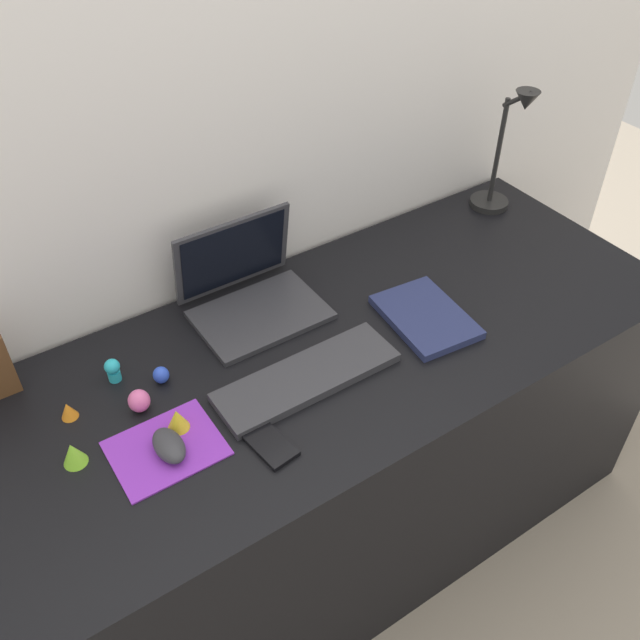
{
  "coord_description": "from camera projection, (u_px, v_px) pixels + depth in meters",
  "views": [
    {
      "loc": [
        -0.66,
        -0.94,
        1.82
      ],
      "look_at": [
        -0.04,
        0.0,
        0.83
      ],
      "focal_mm": 38.86,
      "sensor_mm": 36.0,
      "label": 1
    }
  ],
  "objects": [
    {
      "name": "desk_lamp",
      "position": [
        505.0,
        154.0,
        1.89
      ],
      "size": [
        0.11,
        0.15,
        0.37
      ],
      "color": "black",
      "rests_on": "desk"
    },
    {
      "name": "toy_figurine_lime",
      "position": [
        74.0,
        455.0,
        1.31
      ],
      "size": [
        0.05,
        0.05,
        0.05
      ],
      "primitive_type": "cone",
      "color": "#8CDB33",
      "rests_on": "desk"
    },
    {
      "name": "laptop",
      "position": [
        248.0,
        288.0,
        1.64
      ],
      "size": [
        0.3,
        0.25,
        0.21
      ],
      "color": "#333338",
      "rests_on": "desk"
    },
    {
      "name": "desk",
      "position": [
        331.0,
        447.0,
        1.82
      ],
      "size": [
        1.71,
        0.68,
        0.74
      ],
      "primitive_type": "cube",
      "color": "black",
      "rests_on": "ground_plane"
    },
    {
      "name": "toy_figurine_pink",
      "position": [
        139.0,
        401.0,
        1.41
      ],
      "size": [
        0.05,
        0.05,
        0.05
      ],
      "primitive_type": "ellipsoid",
      "color": "pink",
      "rests_on": "desk"
    },
    {
      "name": "mousepad",
      "position": [
        166.0,
        448.0,
        1.35
      ],
      "size": [
        0.21,
        0.17,
        0.0
      ],
      "primitive_type": "cube",
      "color": "purple",
      "rests_on": "desk"
    },
    {
      "name": "toy_figurine_cyan",
      "position": [
        113.0,
        369.0,
        1.47
      ],
      "size": [
        0.03,
        0.03,
        0.06
      ],
      "color": "#28B7CC",
      "rests_on": "desk"
    },
    {
      "name": "mouse",
      "position": [
        169.0,
        446.0,
        1.33
      ],
      "size": [
        0.06,
        0.1,
        0.03
      ],
      "primitive_type": "ellipsoid",
      "color": "#333338",
      "rests_on": "mousepad"
    },
    {
      "name": "toy_figurine_blue",
      "position": [
        161.0,
        375.0,
        1.47
      ],
      "size": [
        0.03,
        0.03,
        0.04
      ],
      "primitive_type": "ellipsoid",
      "color": "blue",
      "rests_on": "desk"
    },
    {
      "name": "ground_plane",
      "position": [
        330.0,
        525.0,
        2.06
      ],
      "size": [
        6.0,
        6.0,
        0.0
      ],
      "primitive_type": "plane",
      "color": "gray"
    },
    {
      "name": "back_wall",
      "position": [
        251.0,
        253.0,
        1.8
      ],
      "size": [
        2.91,
        0.05,
        1.54
      ],
      "primitive_type": "cube",
      "color": "silver",
      "rests_on": "ground_plane"
    },
    {
      "name": "notebook_pad",
      "position": [
        426.0,
        317.0,
        1.63
      ],
      "size": [
        0.19,
        0.26,
        0.02
      ],
      "primitive_type": "cube",
      "rotation": [
        0.0,
        0.0,
        -0.1
      ],
      "color": "navy",
      "rests_on": "desk"
    },
    {
      "name": "toy_figurine_orange",
      "position": [
        68.0,
        410.0,
        1.4
      ],
      "size": [
        0.03,
        0.03,
        0.04
      ],
      "primitive_type": "cone",
      "color": "orange",
      "rests_on": "desk"
    },
    {
      "name": "keyboard",
      "position": [
        307.0,
        377.0,
        1.48
      ],
      "size": [
        0.41,
        0.13,
        0.02
      ],
      "primitive_type": "cube",
      "color": "#333338",
      "rests_on": "desk"
    },
    {
      "name": "cell_phone",
      "position": [
        267.0,
        442.0,
        1.36
      ],
      "size": [
        0.08,
        0.13,
        0.01
      ],
      "primitive_type": "cube",
      "rotation": [
        0.0,
        0.0,
        0.12
      ],
      "color": "black",
      "rests_on": "desk"
    },
    {
      "name": "toy_figurine_yellow",
      "position": [
        178.0,
        420.0,
        1.37
      ],
      "size": [
        0.05,
        0.05,
        0.05
      ],
      "primitive_type": "cone",
      "color": "yellow",
      "rests_on": "desk"
    }
  ]
}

